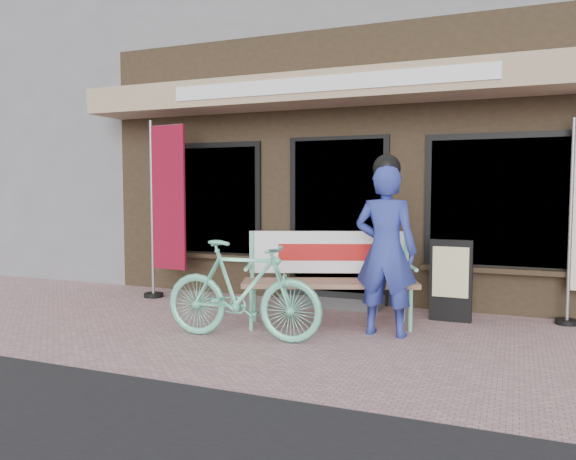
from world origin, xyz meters
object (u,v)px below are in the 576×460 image
at_px(bench, 329,270).
at_px(bicycle, 242,290).
at_px(menu_stand, 451,280).
at_px(person, 386,247).
at_px(nobori_red, 166,207).

xyz_separation_m(bench, bicycle, (-0.60, -0.95, -0.11)).
relative_size(bench, bicycle, 1.18).
height_order(bicycle, menu_stand, bicycle).
height_order(person, nobori_red, nobori_red).
height_order(person, menu_stand, person).
xyz_separation_m(bench, menu_stand, (1.25, 0.64, -0.13)).
height_order(bench, bicycle, bench).
height_order(bicycle, nobori_red, nobori_red).
xyz_separation_m(bench, nobori_red, (-2.52, 0.53, 0.66)).
distance_m(bench, nobori_red, 2.65).
bearing_deg(bench, bicycle, -143.23).
bearing_deg(nobori_red, bench, -5.01).
bearing_deg(menu_stand, bicycle, -138.23).
bearing_deg(bicycle, nobori_red, 48.12).
bearing_deg(bicycle, person, -65.42).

